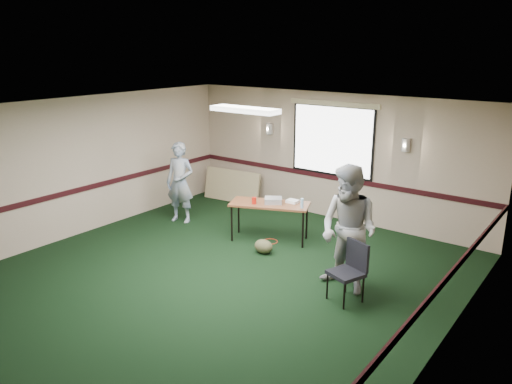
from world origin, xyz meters
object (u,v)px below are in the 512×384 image
Objects in this scene: projector at (273,200)px; person_left at (180,183)px; conference_chair at (351,267)px; person_right at (349,230)px; folding_table at (270,206)px.

person_left is at bearing 153.26° from projector.
person_right reaches higher than conference_chair.
person_right reaches higher than folding_table.
folding_table is 2.35m from person_right.
folding_table is at bearing -9.17° from person_left.
folding_table is at bearing -178.40° from projector.
conference_chair is 0.55m from person_right.
folding_table is 4.96× the size of projector.
person_right reaches higher than person_left.
person_left is (-2.19, -0.29, 0.06)m from projector.
projector is at bearing 13.31° from folding_table.
person_left is at bearing 164.10° from folding_table.
conference_chair is (2.31, -1.21, -0.17)m from folding_table.
projector is at bearing 171.67° from conference_chair.
conference_chair is 0.52× the size of person_left.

